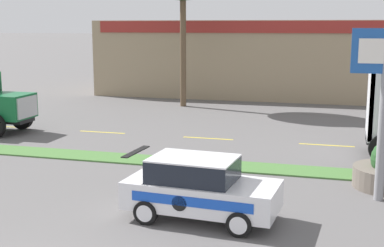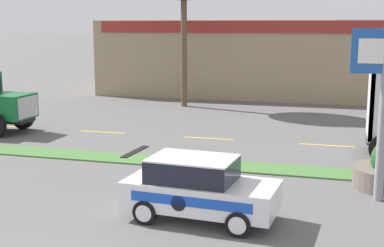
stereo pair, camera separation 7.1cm
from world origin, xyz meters
name	(u,v)px [view 1 (the left image)]	position (x,y,z in m)	size (l,w,h in m)	color
grass_verge	(177,162)	(0.00, 10.68, 0.03)	(120.00, 1.46, 0.06)	#477538
centre_line_2	(7,127)	(-10.74, 15.41, 0.00)	(2.40, 0.14, 0.01)	yellow
centre_line_3	(102,132)	(-5.34, 15.41, 0.00)	(2.40, 0.14, 0.01)	yellow
centre_line_4	(208,138)	(0.06, 15.41, 0.00)	(2.40, 0.14, 0.01)	yellow
centre_line_5	(327,145)	(5.46, 15.41, 0.00)	(2.40, 0.14, 0.01)	yellow
rally_car	(199,188)	(2.36, 5.11, 0.88)	(4.25, 2.19, 1.75)	white
store_building_backdrop	(295,57)	(2.37, 34.06, 2.78)	(28.54, 12.10, 5.55)	#9E896B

